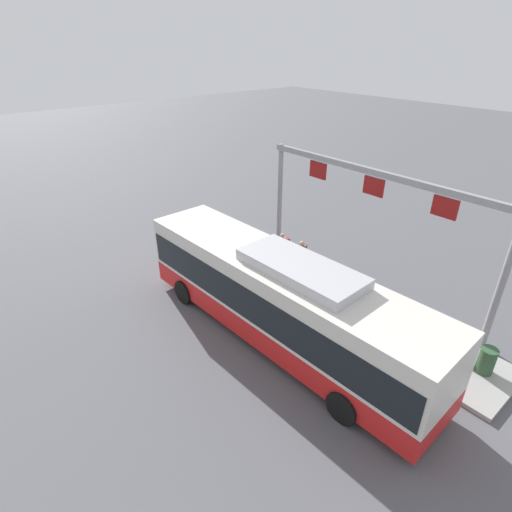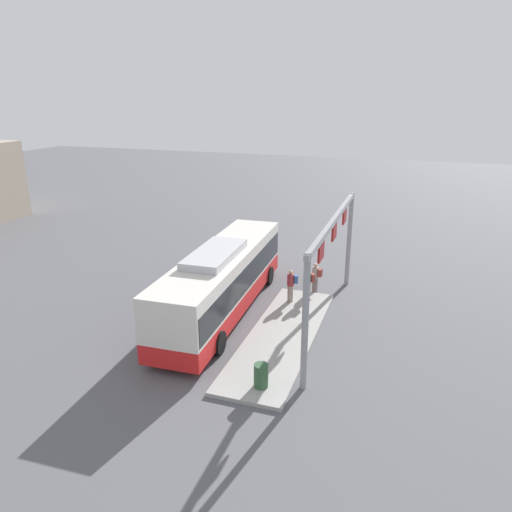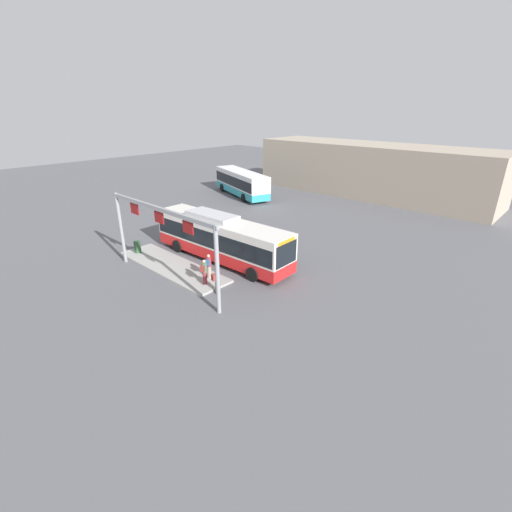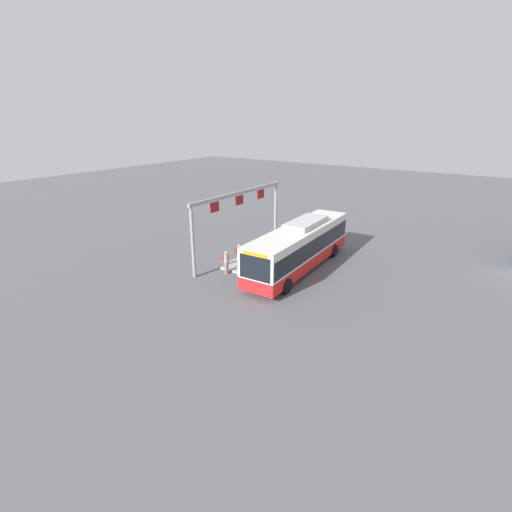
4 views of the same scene
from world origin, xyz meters
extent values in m
plane|color=#56565B|center=(0.00, 0.00, 0.00)|extent=(120.00, 120.00, 0.00)
cube|color=#9E9E99|center=(-1.59, -3.43, 0.08)|extent=(10.00, 2.80, 0.16)
cube|color=red|center=(0.00, 0.00, 0.77)|extent=(11.99, 2.96, 0.85)
cube|color=silver|center=(0.00, 0.00, 2.15)|extent=(11.99, 2.96, 1.90)
cube|color=black|center=(0.00, 0.00, 1.95)|extent=(11.76, 2.99, 1.20)
cube|color=black|center=(5.97, 0.23, 2.05)|extent=(0.12, 2.12, 1.50)
cube|color=#B7B7BC|center=(-0.89, -0.03, 3.28)|extent=(4.23, 1.91, 0.36)
cube|color=orange|center=(5.90, 0.23, 2.90)|extent=(0.19, 1.75, 0.28)
cylinder|color=black|center=(4.10, 1.36, 0.50)|extent=(1.01, 0.34, 1.00)
cylinder|color=black|center=(4.20, -1.04, 0.50)|extent=(1.01, 0.34, 1.00)
cylinder|color=black|center=(-3.80, 1.05, 0.50)|extent=(1.01, 0.34, 1.00)
cylinder|color=black|center=(-3.70, -1.35, 0.50)|extent=(1.01, 0.34, 1.00)
cube|color=teal|center=(-13.72, 15.73, 0.77)|extent=(10.82, 5.80, 0.85)
cube|color=white|center=(-13.72, 15.73, 2.15)|extent=(10.82, 5.80, 1.90)
cube|color=black|center=(-13.72, 15.73, 1.95)|extent=(10.63, 5.77, 1.20)
cylinder|color=black|center=(-17.41, 15.73, 0.50)|extent=(1.04, 0.61, 1.00)
cylinder|color=black|center=(-16.63, 18.00, 0.50)|extent=(1.04, 0.61, 1.00)
cylinder|color=black|center=(-11.18, 13.59, 0.50)|extent=(1.04, 0.61, 1.00)
cylinder|color=black|center=(-10.41, 15.87, 0.50)|extent=(1.04, 0.61, 1.00)
cylinder|color=maroon|center=(2.42, -3.62, 0.58)|extent=(0.37, 0.37, 0.85)
cylinder|color=#476B4C|center=(2.42, -3.62, 1.31)|extent=(0.45, 0.45, 0.60)
sphere|color=tan|center=(2.42, -3.62, 1.72)|extent=(0.22, 0.22, 0.22)
cube|color=maroon|center=(2.53, -3.86, 1.34)|extent=(0.33, 0.28, 0.40)
cylinder|color=slate|center=(3.77, -3.74, 0.42)|extent=(0.32, 0.32, 0.85)
cylinder|color=gray|center=(3.77, -3.74, 1.15)|extent=(0.39, 0.39, 0.60)
sphere|color=tan|center=(3.77, -3.74, 1.56)|extent=(0.22, 0.22, 0.22)
cube|color=maroon|center=(3.73, -4.00, 1.18)|extent=(0.30, 0.22, 0.40)
cylinder|color=gray|center=(1.95, -2.86, 0.58)|extent=(0.38, 0.38, 0.85)
cylinder|color=maroon|center=(1.95, -2.86, 1.31)|extent=(0.46, 0.46, 0.60)
sphere|color=tan|center=(1.95, -2.86, 1.72)|extent=(0.22, 0.22, 0.22)
cube|color=#335993|center=(2.07, -3.09, 1.34)|extent=(0.33, 0.29, 0.40)
cylinder|color=gray|center=(-4.95, -5.17, 2.60)|extent=(0.24, 0.24, 5.20)
cylinder|color=gray|center=(5.52, -5.17, 2.60)|extent=(0.24, 0.24, 5.20)
cube|color=gray|center=(0.29, -5.17, 5.05)|extent=(10.87, 0.20, 0.24)
cube|color=maroon|center=(-2.59, -5.17, 4.50)|extent=(0.90, 0.08, 0.70)
cube|color=maroon|center=(0.29, -5.17, 4.50)|extent=(0.90, 0.08, 0.70)
cube|color=maroon|center=(3.17, -5.17, 4.50)|extent=(0.90, 0.08, 0.70)
cube|color=tan|center=(-2.08, 27.49, 3.17)|extent=(29.95, 8.00, 6.34)
cylinder|color=#2D5133|center=(-5.59, -3.77, 0.61)|extent=(0.52, 0.52, 0.90)
camera|label=1|loc=(-8.36, 8.07, 9.60)|focal=28.64mm
camera|label=2|loc=(-19.61, -8.33, 10.21)|focal=33.52mm
camera|label=3|loc=(19.04, -16.58, 10.83)|focal=25.35mm
camera|label=4|loc=(22.86, 12.09, 10.45)|focal=26.50mm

